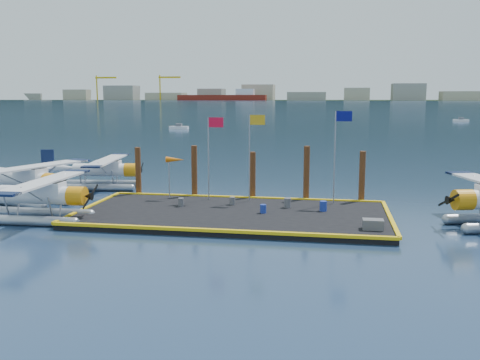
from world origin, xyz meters
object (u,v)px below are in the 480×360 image
object	(u,v)px
seaplane_a	(40,198)
piling_4	(362,179)
seaplane_c	(103,172)
drum_4	(323,206)
flagpole_blue	(338,143)
crate	(373,224)
piling_3	(306,175)
flagpole_red	(211,145)
drum_5	(232,201)
drum_1	(263,209)
piling_1	(194,173)
piling_2	(253,177)
seaplane_b	(27,182)
drum_0	(181,202)
piling_0	(138,173)
drum_2	(287,203)
windsock	(175,161)
flagpole_yellow	(252,144)

from	to	relation	value
seaplane_a	piling_4	size ratio (longest dim) A/B	2.49
seaplane_c	drum_4	bearing A→B (deg)	60.06
seaplane_c	drum_4	distance (m)	20.38
seaplane_a	flagpole_blue	distance (m)	20.06
piling_4	crate	bearing A→B (deg)	-88.52
piling_3	flagpole_red	bearing A→B (deg)	-166.75
flagpole_blue	drum_5	bearing A→B (deg)	-167.86
drum_1	piling_1	bearing A→B (deg)	137.98
crate	piling_1	world-z (taller)	piling_1
drum_5	piling_2	distance (m)	3.51
seaplane_b	piling_1	size ratio (longest dim) A/B	2.48
drum_0	piling_2	xyz separation A→B (m)	(4.35, 4.27, 1.21)
piling_1	piling_3	world-z (taller)	piling_3
flagpole_blue	seaplane_c	bearing A→B (deg)	165.25
seaplane_c	piling_0	bearing A→B (deg)	43.81
piling_0	piling_4	xyz separation A→B (m)	(17.00, 0.00, 0.00)
drum_2	drum_5	bearing A→B (deg)	175.63
seaplane_a	drum_1	world-z (taller)	seaplane_a
flagpole_red	windsock	distance (m)	2.97
piling_1	drum_1	bearing A→B (deg)	-42.02
seaplane_b	drum_4	bearing A→B (deg)	107.33
drum_4	piling_2	xyz separation A→B (m)	(-5.34, 4.13, 1.17)
crate	piling_4	size ratio (longest dim) A/B	0.29
seaplane_b	drum_2	world-z (taller)	seaplane_b
drum_1	drum_5	world-z (taller)	drum_1
flagpole_red	piling_2	bearing A→B (deg)	29.80
seaplane_c	drum_0	bearing A→B (deg)	41.67
seaplane_b	piling_2	xyz separation A→B (m)	(16.40, 3.38, 0.27)
seaplane_a	piling_0	world-z (taller)	piling_0
piling_3	piling_4	distance (m)	4.00
drum_1	windsock	size ratio (longest dim) A/B	0.18
seaplane_b	drum_0	bearing A→B (deg)	105.05
seaplane_c	piling_1	bearing A→B (deg)	60.60
piling_3	crate	bearing A→B (deg)	-63.87
seaplane_c	flagpole_yellow	distance (m)	14.97
flagpole_red	flagpole_yellow	xyz separation A→B (m)	(3.00, 0.00, 0.12)
seaplane_a	piling_3	world-z (taller)	piling_3
seaplane_c	piling_2	world-z (taller)	piling_2
flagpole_yellow	piling_0	world-z (taller)	flagpole_yellow
drum_0	seaplane_b	bearing A→B (deg)	175.76
piling_2	seaplane_b	bearing A→B (deg)	-168.35
drum_0	piling_1	bearing A→B (deg)	91.97
flagpole_blue	drum_1	bearing A→B (deg)	-140.98
seaplane_c	drum_1	bearing A→B (deg)	51.39
seaplane_a	seaplane_c	distance (m)	12.15
drum_4	piling_1	xyz separation A→B (m)	(-9.84, 4.13, 1.37)
seaplane_c	drum_5	xyz separation A→B (m)	(12.55, -6.73, -0.80)
seaplane_a	drum_2	distance (m)	16.13
seaplane_c	flagpole_red	size ratio (longest dim) A/B	1.60
flagpole_blue	piling_4	size ratio (longest dim) A/B	1.62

